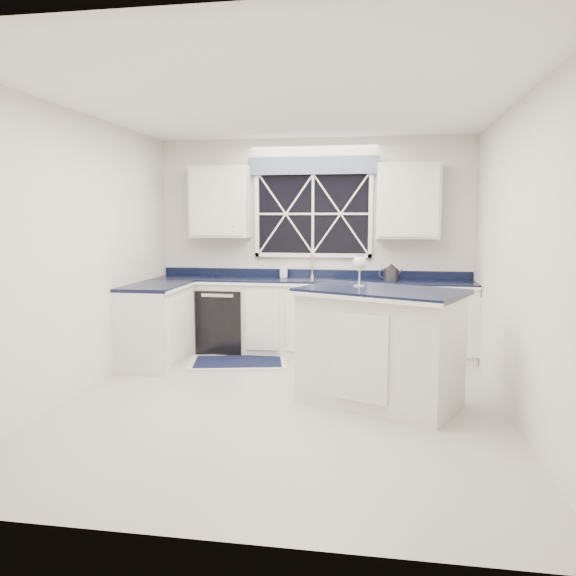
% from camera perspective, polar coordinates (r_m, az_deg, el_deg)
% --- Properties ---
extents(ground, '(4.50, 4.50, 0.00)m').
position_cam_1_polar(ground, '(5.28, -0.47, -11.64)').
color(ground, '#A3A39F').
rests_on(ground, ground).
extents(back_wall, '(4.00, 0.10, 2.70)m').
position_cam_1_polar(back_wall, '(7.23, 2.58, 4.36)').
color(back_wall, silver).
rests_on(back_wall, ground).
extents(base_cabinets, '(3.99, 1.60, 0.90)m').
position_cam_1_polar(base_cabinets, '(6.93, -0.65, -3.26)').
color(base_cabinets, silver).
rests_on(base_cabinets, ground).
extents(countertop, '(3.98, 0.64, 0.04)m').
position_cam_1_polar(countertop, '(6.97, 2.26, 0.71)').
color(countertop, black).
rests_on(countertop, base_cabinets).
extents(dishwasher, '(0.60, 0.58, 0.82)m').
position_cam_1_polar(dishwasher, '(7.26, -6.41, -3.14)').
color(dishwasher, black).
rests_on(dishwasher, ground).
extents(window, '(1.65, 0.09, 1.26)m').
position_cam_1_polar(window, '(7.18, 2.55, 8.17)').
color(window, black).
rests_on(window, ground).
extents(upper_cabinets, '(3.10, 0.34, 0.90)m').
position_cam_1_polar(upper_cabinets, '(7.06, 2.43, 8.76)').
color(upper_cabinets, silver).
rests_on(upper_cabinets, ground).
extents(faucet, '(0.05, 0.20, 0.30)m').
position_cam_1_polar(faucet, '(7.15, 2.46, 2.31)').
color(faucet, '#BDBDBF').
rests_on(faucet, countertop).
extents(island, '(1.65, 1.36, 1.06)m').
position_cam_1_polar(island, '(5.23, 9.33, -5.84)').
color(island, silver).
rests_on(island, ground).
extents(rug, '(1.25, 0.91, 0.02)m').
position_cam_1_polar(rug, '(6.70, -5.09, -7.49)').
color(rug, beige).
rests_on(rug, ground).
extents(kettle, '(0.29, 0.21, 0.21)m').
position_cam_1_polar(kettle, '(6.97, 10.40, 1.55)').
color(kettle, '#2E2E30').
rests_on(kettle, countertop).
extents(wine_glass, '(0.13, 0.13, 0.30)m').
position_cam_1_polar(wine_glass, '(5.28, 7.28, 2.40)').
color(wine_glass, white).
rests_on(wine_glass, island).
extents(soap_bottle, '(0.09, 0.09, 0.20)m').
position_cam_1_polar(soap_bottle, '(7.21, -0.43, 1.87)').
color(soap_bottle, silver).
rests_on(soap_bottle, countertop).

